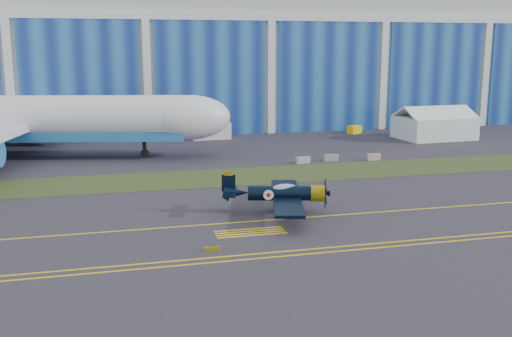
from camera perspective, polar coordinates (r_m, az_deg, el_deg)
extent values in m
plane|color=#322E3A|center=(64.65, 13.38, -2.63)|extent=(260.00, 260.00, 0.00)
cube|color=#475128|center=(76.98, 8.56, -0.19)|extent=(260.00, 10.00, 0.02)
cube|color=silver|center=(130.76, -1.31, 11.29)|extent=(220.00, 45.00, 30.00)
cube|color=navy|center=(108.81, 1.45, 8.62)|extent=(220.00, 0.60, 20.00)
cube|color=silver|center=(108.75, 1.49, 14.21)|extent=(220.00, 0.70, 1.20)
cube|color=yellow|center=(60.42, 15.57, -3.72)|extent=(200.00, 0.20, 0.02)
cube|color=yellow|center=(52.77, 20.70, -6.26)|extent=(80.00, 0.20, 0.02)
cube|color=yellow|center=(53.55, 20.09, -5.96)|extent=(80.00, 0.20, 0.02)
cube|color=yellow|center=(46.59, -4.21, -7.65)|extent=(1.20, 0.15, 0.35)
cube|color=white|center=(102.58, -4.29, 3.60)|extent=(6.52, 2.62, 2.82)
cube|color=yellow|center=(110.71, 9.36, 3.69)|extent=(2.81, 2.35, 1.40)
cube|color=gray|center=(81.06, 4.50, 0.80)|extent=(2.07, 0.92, 0.90)
cube|color=gray|center=(83.28, 7.17, 1.03)|extent=(2.06, 0.85, 0.90)
cube|color=gray|center=(84.72, 11.13, 1.08)|extent=(2.05, 0.79, 0.90)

